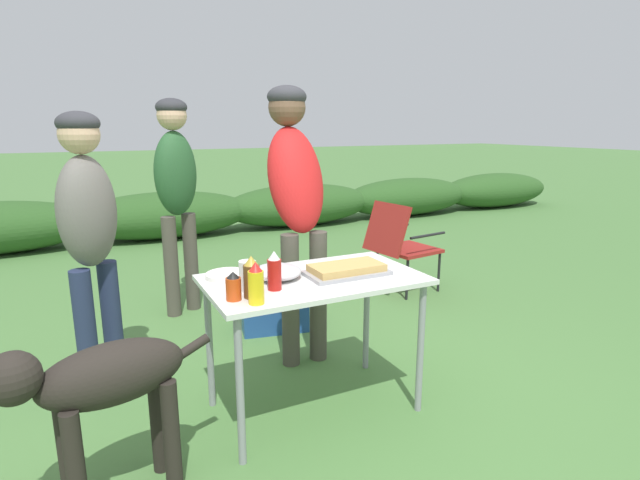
{
  "coord_description": "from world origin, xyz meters",
  "views": [
    {
      "loc": [
        -1.05,
        -2.2,
        1.5
      ],
      "look_at": [
        0.12,
        0.16,
        0.89
      ],
      "focal_mm": 28.0,
      "sensor_mm": 36.0,
      "label": 1
    }
  ],
  "objects_px": {
    "standing_person_in_red_jacket": "(89,224)",
    "folding_table": "(314,291)",
    "dog": "(100,387)",
    "cooler_box": "(273,306)",
    "ketchup_bottle": "(274,271)",
    "food_tray": "(347,270)",
    "mixing_bowl": "(277,272)",
    "paper_cup_stack": "(248,276)",
    "beer_bottle": "(252,278)",
    "standing_person_with_beanie": "(296,188)",
    "hot_sauce_bottle": "(233,287)",
    "mustard_bottle": "(256,284)",
    "standing_person_in_gray_fleece": "(176,182)",
    "plate_stack": "(228,275)",
    "camp_chair_green_behind_table": "(400,242)"
  },
  "relations": [
    {
      "from": "paper_cup_stack",
      "to": "dog",
      "type": "xyz_separation_m",
      "value": [
        -0.67,
        -0.21,
        -0.3
      ]
    },
    {
      "from": "mixing_bowl",
      "to": "plate_stack",
      "type": "bearing_deg",
      "value": 150.58
    },
    {
      "from": "food_tray",
      "to": "camp_chair_green_behind_table",
      "type": "height_order",
      "value": "camp_chair_green_behind_table"
    },
    {
      "from": "plate_stack",
      "to": "beer_bottle",
      "type": "xyz_separation_m",
      "value": [
        0.02,
        -0.34,
        0.08
      ]
    },
    {
      "from": "ketchup_bottle",
      "to": "cooler_box",
      "type": "height_order",
      "value": "ketchup_bottle"
    },
    {
      "from": "food_tray",
      "to": "standing_person_with_beanie",
      "type": "bearing_deg",
      "value": 88.69
    },
    {
      "from": "folding_table",
      "to": "plate_stack",
      "type": "xyz_separation_m",
      "value": [
        -0.4,
        0.19,
        0.09
      ]
    },
    {
      "from": "dog",
      "to": "cooler_box",
      "type": "height_order",
      "value": "dog"
    },
    {
      "from": "mustard_bottle",
      "to": "hot_sauce_bottle",
      "type": "distance_m",
      "value": 0.12
    },
    {
      "from": "standing_person_in_red_jacket",
      "to": "dog",
      "type": "distance_m",
      "value": 1.08
    },
    {
      "from": "mustard_bottle",
      "to": "camp_chair_green_behind_table",
      "type": "xyz_separation_m",
      "value": [
        1.92,
        1.64,
        -0.36
      ]
    },
    {
      "from": "hot_sauce_bottle",
      "to": "paper_cup_stack",
      "type": "bearing_deg",
      "value": 43.6
    },
    {
      "from": "ketchup_bottle",
      "to": "dog",
      "type": "xyz_separation_m",
      "value": [
        -0.79,
        -0.18,
        -0.31
      ]
    },
    {
      "from": "hot_sauce_bottle",
      "to": "standing_person_in_red_jacket",
      "type": "xyz_separation_m",
      "value": [
        -0.54,
        0.86,
        0.18
      ]
    },
    {
      "from": "hot_sauce_bottle",
      "to": "standing_person_with_beanie",
      "type": "distance_m",
      "value": 1.08
    },
    {
      "from": "mixing_bowl",
      "to": "standing_person_with_beanie",
      "type": "height_order",
      "value": "standing_person_with_beanie"
    },
    {
      "from": "standing_person_with_beanie",
      "to": "plate_stack",
      "type": "bearing_deg",
      "value": -140.02
    },
    {
      "from": "standing_person_with_beanie",
      "to": "dog",
      "type": "bearing_deg",
      "value": -141.71
    },
    {
      "from": "hot_sauce_bottle",
      "to": "standing_person_in_gray_fleece",
      "type": "distance_m",
      "value": 1.94
    },
    {
      "from": "hot_sauce_bottle",
      "to": "dog",
      "type": "height_order",
      "value": "hot_sauce_bottle"
    },
    {
      "from": "mustard_bottle",
      "to": "camp_chair_green_behind_table",
      "type": "bearing_deg",
      "value": 40.39
    },
    {
      "from": "beer_bottle",
      "to": "cooler_box",
      "type": "bearing_deg",
      "value": 65.5
    },
    {
      "from": "paper_cup_stack",
      "to": "cooler_box",
      "type": "xyz_separation_m",
      "value": [
        0.57,
        1.18,
        -0.64
      ]
    },
    {
      "from": "food_tray",
      "to": "dog",
      "type": "relative_size",
      "value": 0.49
    },
    {
      "from": "mustard_bottle",
      "to": "standing_person_in_gray_fleece",
      "type": "height_order",
      "value": "standing_person_in_gray_fleece"
    },
    {
      "from": "hot_sauce_bottle",
      "to": "dog",
      "type": "xyz_separation_m",
      "value": [
        -0.57,
        -0.12,
        -0.29
      ]
    },
    {
      "from": "standing_person_with_beanie",
      "to": "food_tray",
      "type": "bearing_deg",
      "value": -90.0
    },
    {
      "from": "mixing_bowl",
      "to": "beer_bottle",
      "type": "xyz_separation_m",
      "value": [
        -0.2,
        -0.21,
        0.06
      ]
    },
    {
      "from": "standing_person_in_gray_fleece",
      "to": "dog",
      "type": "relative_size",
      "value": 1.94
    },
    {
      "from": "folding_table",
      "to": "standing_person_with_beanie",
      "type": "distance_m",
      "value": 0.82
    },
    {
      "from": "plate_stack",
      "to": "standing_person_in_gray_fleece",
      "type": "distance_m",
      "value": 1.61
    },
    {
      "from": "mixing_bowl",
      "to": "dog",
      "type": "xyz_separation_m",
      "value": [
        -0.86,
        -0.33,
        -0.26
      ]
    },
    {
      "from": "food_tray",
      "to": "mixing_bowl",
      "type": "height_order",
      "value": "mixing_bowl"
    },
    {
      "from": "paper_cup_stack",
      "to": "ketchup_bottle",
      "type": "bearing_deg",
      "value": -17.57
    },
    {
      "from": "mixing_bowl",
      "to": "ketchup_bottle",
      "type": "height_order",
      "value": "ketchup_bottle"
    },
    {
      "from": "mixing_bowl",
      "to": "standing_person_with_beanie",
      "type": "relative_size",
      "value": 0.14
    },
    {
      "from": "paper_cup_stack",
      "to": "standing_person_with_beanie",
      "type": "bearing_deg",
      "value": 51.86
    },
    {
      "from": "folding_table",
      "to": "hot_sauce_bottle",
      "type": "height_order",
      "value": "hot_sauce_bottle"
    },
    {
      "from": "camp_chair_green_behind_table",
      "to": "beer_bottle",
      "type": "bearing_deg",
      "value": -58.96
    },
    {
      "from": "standing_person_with_beanie",
      "to": "standing_person_in_gray_fleece",
      "type": "bearing_deg",
      "value": 116.7
    },
    {
      "from": "paper_cup_stack",
      "to": "beer_bottle",
      "type": "distance_m",
      "value": 0.1
    },
    {
      "from": "beer_bottle",
      "to": "camp_chair_green_behind_table",
      "type": "bearing_deg",
      "value": 39.01
    },
    {
      "from": "hot_sauce_bottle",
      "to": "standing_person_with_beanie",
      "type": "bearing_deg",
      "value": 50.81
    },
    {
      "from": "paper_cup_stack",
      "to": "mustard_bottle",
      "type": "xyz_separation_m",
      "value": [
        -0.02,
        -0.18,
        0.02
      ]
    },
    {
      "from": "beer_bottle",
      "to": "dog",
      "type": "xyz_separation_m",
      "value": [
        -0.66,
        -0.12,
        -0.32
      ]
    },
    {
      "from": "plate_stack",
      "to": "cooler_box",
      "type": "relative_size",
      "value": 0.42
    },
    {
      "from": "plate_stack",
      "to": "standing_person_in_red_jacket",
      "type": "height_order",
      "value": "standing_person_in_red_jacket"
    },
    {
      "from": "hot_sauce_bottle",
      "to": "camp_chair_green_behind_table",
      "type": "distance_m",
      "value": 2.55
    },
    {
      "from": "standing_person_with_beanie",
      "to": "cooler_box",
      "type": "relative_size",
      "value": 3.27
    },
    {
      "from": "standing_person_in_red_jacket",
      "to": "folding_table",
      "type": "bearing_deg",
      "value": -76.54
    }
  ]
}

